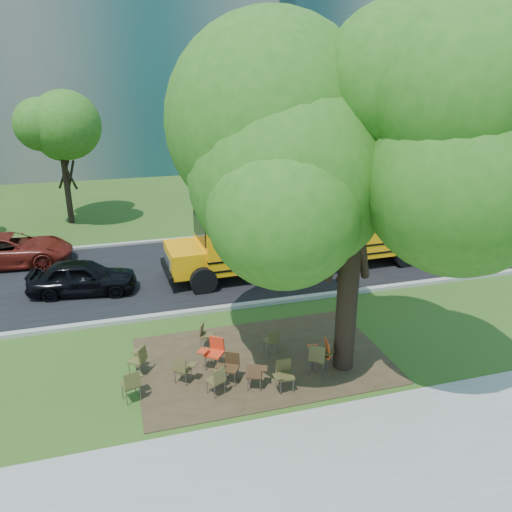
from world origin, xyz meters
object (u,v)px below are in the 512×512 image
object	(u,v)px
chair_1	(183,367)
bg_car_red	(10,250)
chair_3	(230,365)
chair_2	(217,378)
chair_5	(284,372)
school_bus	(328,226)
chair_0	(132,382)
chair_6	(322,351)
main_tree	(357,160)
black_car	(83,277)
chair_11	(273,339)
chair_10	(205,333)
chair_7	(319,356)
chair_8	(139,357)
chair_9	(214,350)
chair_4	(255,373)

from	to	relation	value
chair_1	bg_car_red	world-z (taller)	bg_car_red
chair_1	chair_3	bearing A→B (deg)	25.47
chair_2	chair_5	distance (m)	1.70
school_bus	chair_1	xyz separation A→B (m)	(-7.20, -7.01, -1.26)
chair_0	chair_6	xyz separation A→B (m)	(5.09, -0.02, 0.03)
school_bus	chair_3	size ratio (longest dim) A/B	14.65
main_tree	black_car	distance (m)	11.36
chair_6	chair_11	bearing A→B (deg)	52.37
chair_5	chair_10	distance (m)	3.08
bg_car_red	chair_1	bearing A→B (deg)	-149.02
chair_2	chair_7	xyz separation A→B (m)	(2.81, 0.13, 0.08)
chair_7	chair_10	world-z (taller)	chair_7
chair_6	chair_3	bearing A→B (deg)	98.33
chair_11	chair_3	bearing A→B (deg)	-154.69
chair_8	bg_car_red	distance (m)	11.01
chair_6	chair_1	bearing A→B (deg)	95.38
chair_1	chair_9	xyz separation A→B (m)	(0.95, 0.51, 0.08)
chair_0	main_tree	bearing A→B (deg)	-17.11
chair_10	bg_car_red	distance (m)	11.27
chair_5	bg_car_red	size ratio (longest dim) A/B	0.17
chair_6	chair_2	bearing A→B (deg)	107.92
chair_4	chair_8	world-z (taller)	chair_8
school_bus	bg_car_red	world-z (taller)	school_bus
chair_5	chair_6	xyz separation A→B (m)	(1.33, 0.61, 0.04)
chair_1	chair_8	xyz separation A→B (m)	(-1.06, 0.78, 0.03)
chair_4	black_car	bearing A→B (deg)	140.36
chair_4	chair_2	bearing A→B (deg)	-163.02
main_tree	chair_4	world-z (taller)	main_tree
chair_6	chair_8	size ratio (longest dim) A/B	1.09
chair_0	chair_10	xyz separation A→B (m)	(2.24, 2.05, -0.06)
main_tree	chair_7	size ratio (longest dim) A/B	9.91
chair_6	chair_7	distance (m)	0.28
chair_5	chair_7	size ratio (longest dim) A/B	0.91
main_tree	chair_1	bearing A→B (deg)	174.49
chair_4	chair_6	bearing A→B (deg)	31.19
chair_0	chair_11	xyz separation A→B (m)	(4.05, 1.18, -0.05)
chair_5	chair_11	world-z (taller)	chair_5
main_tree	chair_4	size ratio (longest dim) A/B	11.50
chair_5	school_bus	bearing A→B (deg)	-118.82
chair_3	black_car	world-z (taller)	black_car
chair_8	chair_9	distance (m)	2.03
main_tree	chair_9	distance (m)	6.31
chair_2	chair_8	distance (m)	2.38
school_bus	chair_5	bearing A→B (deg)	-122.64
chair_7	chair_3	bearing A→B (deg)	-152.55
chair_11	black_car	xyz separation A→B (m)	(-5.43, 6.03, 0.17)
chair_2	chair_5	bearing A→B (deg)	-35.26
bg_car_red	school_bus	bearing A→B (deg)	-103.25
chair_3	chair_10	size ratio (longest dim) A/B	1.09
school_bus	bg_car_red	size ratio (longest dim) A/B	2.50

